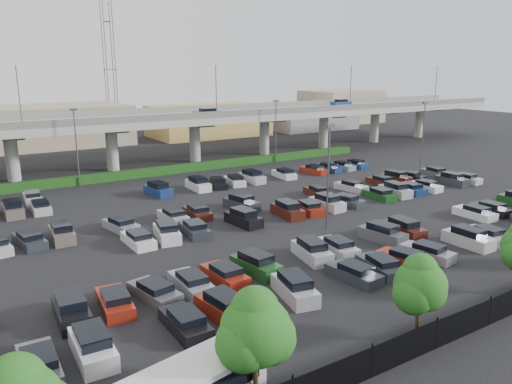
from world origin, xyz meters
The scene contains 7 objects.
ground centered at (0.00, 0.00, 0.00)m, with size 280.00×280.00×0.00m, color black.
overpass centered at (-0.25, 31.99, 6.97)m, with size 150.00×13.00×15.80m.
hedge centered at (0.00, 25.00, 0.55)m, with size 66.00×1.60×1.10m, color #1A4213.
parked_cars centered at (-0.17, -4.63, 0.62)m, with size 62.99×41.60×1.67m.
light_poles centered at (-4.13, 2.00, 6.24)m, with size 66.90×48.38×10.30m.
distant_buildings centered at (12.38, 61.81, 3.74)m, with size 138.00×24.00×9.00m.
comm_tower centered at (4.00, 74.00, 15.61)m, with size 2.40×2.40×30.00m.
Camera 1 is at (-31.02, -43.82, 15.47)m, focal length 35.00 mm.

